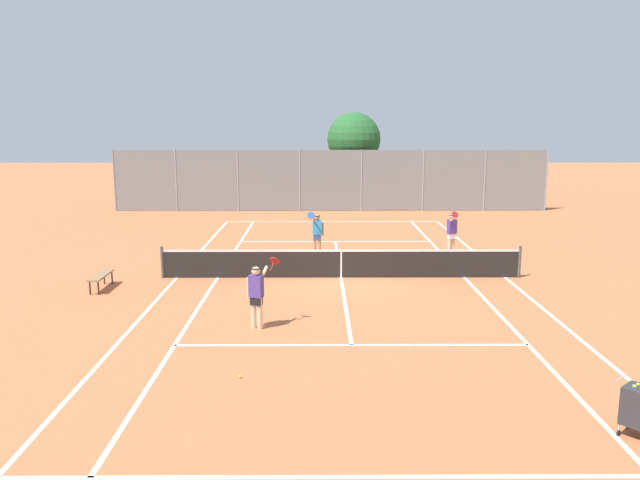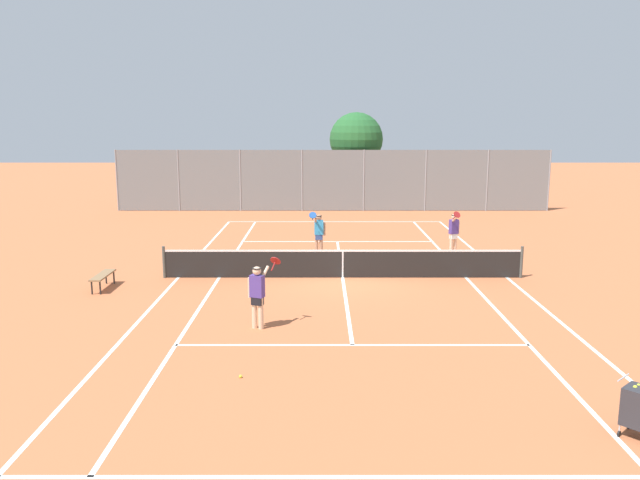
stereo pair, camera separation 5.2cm
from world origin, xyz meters
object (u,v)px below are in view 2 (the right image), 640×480
Objects in this scene: ball_cart at (640,407)px; tree_behind_left at (356,141)px; player_far_right at (452,231)px; player_near_side at (256,293)px; loose_tennis_ball_1 at (239,376)px; tennis_net at (341,263)px; courtside_bench at (101,276)px; loose_tennis_ball_0 at (210,255)px; player_far_left at (317,232)px.

ball_cart is 0.17× the size of tree_behind_left.
player_near_side is at bearing -127.20° from player_far_right.
ball_cart is at bearing -39.17° from player_near_side.
player_far_right is 26.88× the size of loose_tennis_ball_1.
courtside_bench is at bearing -169.44° from tennis_net.
loose_tennis_ball_0 is (-5.00, 3.54, -0.48)m from tennis_net.
player_near_side is 8.90m from player_far_left.
tennis_net is 8.64m from loose_tennis_ball_1.
player_far_right reaches higher than loose_tennis_ball_1.
player_far_left is 5.29m from player_far_right.
loose_tennis_ball_1 is (-2.37, -8.29, -0.48)m from tennis_net.
player_near_side is 0.31× the size of tree_behind_left.
player_near_side is at bearing 88.92° from loose_tennis_ball_1.
loose_tennis_ball_0 is at bearing -178.62° from player_far_right.
loose_tennis_ball_0 is at bearing 102.50° from loose_tennis_ball_1.
player_near_side is 3.24m from loose_tennis_ball_1.
tennis_net is 7.65m from courtside_bench.
player_far_right is 9.52m from loose_tennis_ball_0.
tree_behind_left is (-2.96, 14.32, 3.08)m from player_far_right.
courtside_bench reaches higher than loose_tennis_ball_0.
loose_tennis_ball_0 is at bearing -179.36° from player_far_left.
loose_tennis_ball_0 is 16.43m from tree_behind_left.
loose_tennis_ball_1 is 26.96m from tree_behind_left.
player_near_side is at bearing -72.91° from loose_tennis_ball_0.
tree_behind_left is (-2.99, 28.83, 3.47)m from ball_cart.
tree_behind_left is at bearing 85.18° from tennis_net.
ball_cart is at bearing -56.35° from loose_tennis_ball_0.
player_far_right reaches higher than ball_cart.
loose_tennis_ball_0 is (-9.51, 14.28, -0.50)m from ball_cart.
loose_tennis_ball_0 is at bearing 123.65° from ball_cart.
player_far_right is at bearing -78.33° from tree_behind_left.
player_far_right is at bearing 90.12° from ball_cart.
ball_cart is at bearing -69.66° from player_far_left.
player_far_right is (6.80, 8.95, 0.00)m from player_near_side.
tennis_net is at bearing 65.93° from player_near_side.
player_near_side is at bearing -114.07° from tennis_net.
courtside_bench is at bearing 142.17° from ball_cart.
loose_tennis_ball_1 is 8.61m from courtside_bench.
tennis_net is 6.76× the size of player_far_left.
player_near_side is (-6.83, 5.56, 0.39)m from ball_cart.
loose_tennis_ball_1 is at bearing -97.53° from player_far_left.
player_far_right is (-0.03, 14.51, 0.39)m from ball_cart.
ball_cart reaches higher than loose_tennis_ball_1.
player_far_left is 1.00× the size of player_far_right.
player_far_left reaches higher than loose_tennis_ball_1.
loose_tennis_ball_0 is 0.04× the size of courtside_bench.
loose_tennis_ball_1 is at bearing -98.40° from tree_behind_left.
player_far_right is 14.94m from tree_behind_left.
tree_behind_left is at bearing 65.11° from courtside_bench.
tree_behind_left reaches higher than loose_tennis_ball_0.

